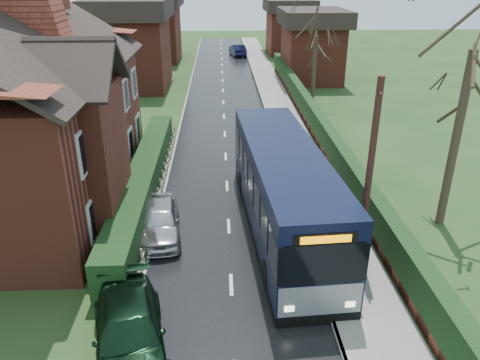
{
  "coord_description": "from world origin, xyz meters",
  "views": [
    {
      "loc": [
        -0.27,
        -15.11,
        9.9
      ],
      "look_at": [
        0.51,
        2.75,
        1.8
      ],
      "focal_mm": 35.0,
      "sensor_mm": 36.0,
      "label": 1
    }
  ],
  "objects_px": {
    "car_green": "(129,332)",
    "car_silver": "(159,220)",
    "telegraph_pole": "(369,175)",
    "bus": "(283,191)",
    "brick_house": "(23,110)",
    "bus_stop_sign": "(360,257)"
  },
  "relations": [
    {
      "from": "brick_house",
      "to": "car_silver",
      "type": "bearing_deg",
      "value": -29.26
    },
    {
      "from": "brick_house",
      "to": "bus",
      "type": "height_order",
      "value": "brick_house"
    },
    {
      "from": "brick_house",
      "to": "car_silver",
      "type": "height_order",
      "value": "brick_house"
    },
    {
      "from": "car_green",
      "to": "telegraph_pole",
      "type": "height_order",
      "value": "telegraph_pole"
    },
    {
      "from": "car_silver",
      "to": "bus_stop_sign",
      "type": "distance_m",
      "value": 8.19
    },
    {
      "from": "car_silver",
      "to": "telegraph_pole",
      "type": "distance_m",
      "value": 8.36
    },
    {
      "from": "bus",
      "to": "bus_stop_sign",
      "type": "height_order",
      "value": "bus"
    },
    {
      "from": "brick_house",
      "to": "bus",
      "type": "relative_size",
      "value": 1.23
    },
    {
      "from": "bus_stop_sign",
      "to": "telegraph_pole",
      "type": "distance_m",
      "value": 3.04
    },
    {
      "from": "brick_house",
      "to": "bus_stop_sign",
      "type": "distance_m",
      "value": 15.16
    },
    {
      "from": "bus_stop_sign",
      "to": "bus",
      "type": "bearing_deg",
      "value": 86.29
    },
    {
      "from": "telegraph_pole",
      "to": "bus_stop_sign",
      "type": "bearing_deg",
      "value": -97.42
    },
    {
      "from": "car_green",
      "to": "telegraph_pole",
      "type": "distance_m",
      "value": 9.23
    },
    {
      "from": "bus",
      "to": "car_green",
      "type": "height_order",
      "value": "bus"
    },
    {
      "from": "car_green",
      "to": "telegraph_pole",
      "type": "relative_size",
      "value": 0.7
    },
    {
      "from": "bus",
      "to": "car_silver",
      "type": "height_order",
      "value": "bus"
    },
    {
      "from": "bus_stop_sign",
      "to": "telegraph_pole",
      "type": "relative_size",
      "value": 0.38
    },
    {
      "from": "car_green",
      "to": "car_silver",
      "type": "bearing_deg",
      "value": 76.45
    },
    {
      "from": "bus_stop_sign",
      "to": "telegraph_pole",
      "type": "height_order",
      "value": "telegraph_pole"
    },
    {
      "from": "car_green",
      "to": "bus_stop_sign",
      "type": "xyz_separation_m",
      "value": [
        6.9,
        1.92,
        1.0
      ]
    },
    {
      "from": "car_silver",
      "to": "car_green",
      "type": "height_order",
      "value": "car_green"
    },
    {
      "from": "telegraph_pole",
      "to": "bus",
      "type": "bearing_deg",
      "value": 149.7
    }
  ]
}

